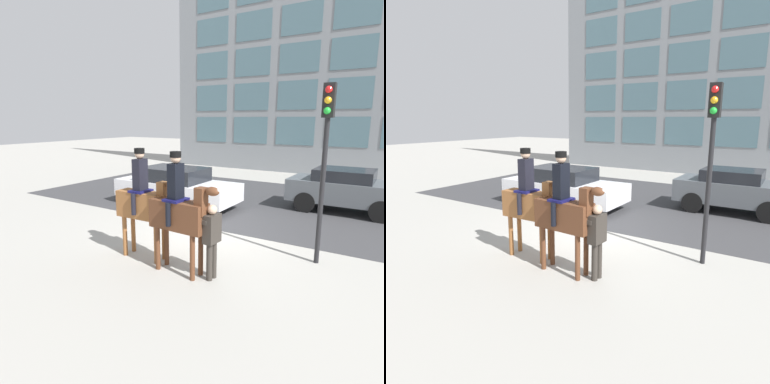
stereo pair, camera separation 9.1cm
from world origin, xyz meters
TOP-DOWN VIEW (x-y plane):
  - ground_plane at (0.00, 0.00)m, footprint 80.00×80.00m
  - road_surface at (0.00, 4.75)m, footprint 19.78×8.50m
  - office_building_facade at (0.00, 12.99)m, footprint 19.78×0.33m
  - mounted_horse_lead at (-0.52, -2.23)m, footprint 1.80×0.65m
  - mounted_horse_companion at (0.66, -2.47)m, footprint 1.73×0.65m
  - pedestrian_bystander at (1.38, -2.38)m, footprint 0.85×0.43m
  - street_car_near_lane at (-2.83, 2.33)m, footprint 4.75×2.00m
  - street_car_far_lane at (2.81, 4.88)m, footprint 3.92×1.89m
  - traffic_light at (3.06, -0.33)m, footprint 0.24×0.29m

SIDE VIEW (x-z plane):
  - ground_plane at x=0.00m, z-range 0.00..0.00m
  - road_surface at x=0.00m, z-range 0.00..0.01m
  - street_car_near_lane at x=-2.83m, z-range 0.03..1.51m
  - street_car_far_lane at x=2.81m, z-range 0.06..1.61m
  - pedestrian_bystander at x=1.38m, z-range 0.14..1.75m
  - mounted_horse_companion at x=0.66m, z-range 0.05..2.70m
  - mounted_horse_lead at x=-0.52m, z-range 0.06..2.71m
  - traffic_light at x=3.06m, z-range 0.69..4.74m
  - office_building_facade at x=0.00m, z-range 0.01..19.11m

